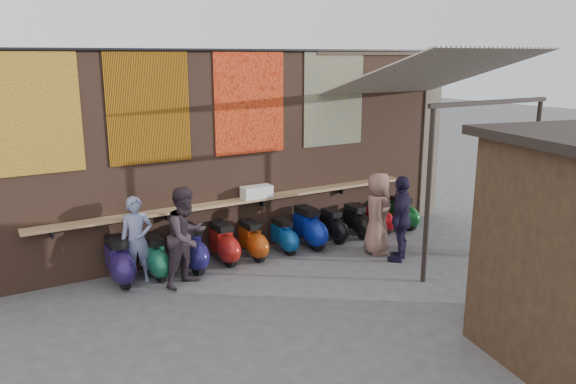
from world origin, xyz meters
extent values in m
plane|color=#474749|center=(0.00, 0.00, 0.00)|extent=(70.00, 70.00, 0.00)
cube|color=brown|center=(0.00, 2.70, 2.00)|extent=(10.00, 0.40, 4.00)
cube|color=#4C4238|center=(5.20, 2.70, 2.00)|extent=(0.50, 0.50, 4.00)
cube|color=#9E7A51|center=(0.00, 2.33, 1.10)|extent=(8.00, 0.32, 0.05)
cube|color=white|center=(0.33, 2.30, 1.24)|extent=(0.62, 0.28, 0.24)
cube|color=maroon|center=(-3.60, 2.48, 3.00)|extent=(1.50, 0.02, 2.00)
cube|color=#BB6A0B|center=(-1.70, 2.48, 3.00)|extent=(1.50, 0.02, 2.00)
cube|color=#DC471B|center=(0.30, 2.48, 3.00)|extent=(1.50, 0.02, 2.00)
cube|color=navy|center=(2.30, 2.48, 3.00)|extent=(1.50, 0.02, 2.00)
cylinder|color=black|center=(0.00, 2.47, 3.98)|extent=(9.50, 0.06, 0.06)
imported|color=#7880AF|center=(-2.20, 2.00, 0.77)|extent=(0.63, 0.48, 1.54)
imported|color=#2B2228|center=(-1.51, 1.40, 0.88)|extent=(1.05, 0.96, 1.75)
imported|color=#1C1632|center=(2.46, 0.42, 0.84)|extent=(1.04, 0.90, 1.68)
imported|color=slate|center=(4.90, -0.82, 0.83)|extent=(1.10, 0.65, 1.67)
imported|color=#835D53|center=(2.35, 0.98, 0.82)|extent=(0.87, 0.96, 1.65)
cube|color=gold|center=(2.48, -2.60, 2.09)|extent=(1.18, 0.30, 0.50)
cube|color=#473321|center=(2.48, -2.60, 1.05)|extent=(2.17, 0.58, 0.06)
cube|color=beige|center=(3.50, 0.90, 3.55)|extent=(3.20, 3.28, 0.97)
cube|color=#33261C|center=(3.50, 2.49, 3.95)|extent=(3.30, 0.08, 0.12)
cube|color=black|center=(3.50, -0.60, 3.08)|extent=(3.00, 0.08, 0.08)
cylinder|color=black|center=(2.10, -0.60, 1.55)|extent=(0.09, 0.09, 3.10)
cylinder|color=black|center=(4.90, -0.60, 1.55)|extent=(0.09, 0.09, 3.10)
camera|label=1|loc=(-4.73, -7.30, 3.90)|focal=35.00mm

